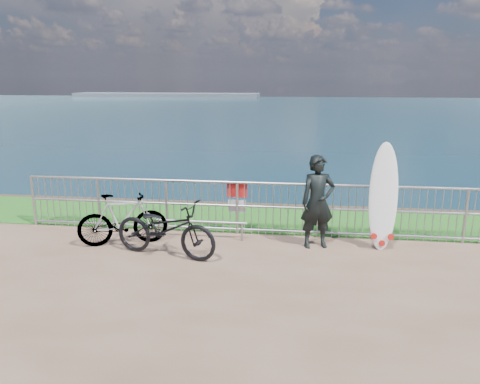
# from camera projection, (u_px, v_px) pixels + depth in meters

# --- Properties ---
(grass_strip) EXTENTS (120.00, 120.00, 0.00)m
(grass_strip) POSITION_uv_depth(u_px,v_px,m) (265.00, 218.00, 10.80)
(grass_strip) COLOR #1E641B
(grass_strip) RESTS_ON ground
(seascape) EXTENTS (260.00, 260.00, 5.00)m
(seascape) POSITION_uv_depth(u_px,v_px,m) (168.00, 97.00, 156.49)
(seascape) COLOR brown
(seascape) RESTS_ON ground
(railing) EXTENTS (10.06, 0.10, 1.13)m
(railing) POSITION_uv_depth(u_px,v_px,m) (262.00, 208.00, 9.60)
(railing) COLOR gray
(railing) RESTS_ON ground
(surfer) EXTENTS (0.75, 0.59, 1.79)m
(surfer) POSITION_uv_depth(u_px,v_px,m) (318.00, 202.00, 8.85)
(surfer) COLOR black
(surfer) RESTS_ON ground
(surfboard) EXTENTS (0.57, 0.52, 2.03)m
(surfboard) POSITION_uv_depth(u_px,v_px,m) (383.00, 200.00, 8.81)
(surfboard) COLOR silver
(surfboard) RESTS_ON ground
(bicycle_near) EXTENTS (2.11, 1.14, 1.05)m
(bicycle_near) POSITION_uv_depth(u_px,v_px,m) (165.00, 229.00, 8.47)
(bicycle_near) COLOR black
(bicycle_near) RESTS_ON ground
(bicycle_far) EXTENTS (1.77, 1.06, 1.03)m
(bicycle_far) POSITION_uv_depth(u_px,v_px,m) (123.00, 219.00, 9.05)
(bicycle_far) COLOR black
(bicycle_far) RESTS_ON ground
(bike_rack) EXTENTS (1.91, 0.05, 0.40)m
(bike_rack) POSITION_uv_depth(u_px,v_px,m) (200.00, 223.00, 9.40)
(bike_rack) COLOR gray
(bike_rack) RESTS_ON ground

